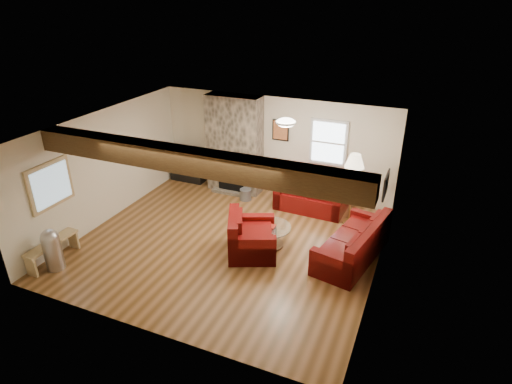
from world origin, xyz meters
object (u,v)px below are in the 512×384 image
armchair_red (252,234)px  television (187,156)px  sofa_three (352,241)px  loveseat (312,192)px  coffee_table (269,236)px  tv_cabinet (189,172)px  floor_lamp (355,165)px

armchair_red → television: size_ratio=1.22×
sofa_three → loveseat: 2.19m
coffee_table → tv_cabinet: 3.97m
sofa_three → floor_lamp: size_ratio=1.21×
coffee_table → sofa_three: bearing=7.1°
armchair_red → coffee_table: armchair_red is taller
armchair_red → coffee_table: bearing=-52.8°
sofa_three → tv_cabinet: size_ratio=2.14×
tv_cabinet → floor_lamp: 4.79m
tv_cabinet → television: 0.48m
loveseat → armchair_red: size_ratio=1.56×
loveseat → tv_cabinet: size_ratio=1.73×
sofa_three → television: bearing=-100.8°
loveseat → coffee_table: (-0.33, -1.95, -0.21)m
armchair_red → coffee_table: (0.21, 0.38, -0.20)m
armchair_red → floor_lamp: (1.54, 1.96, 1.00)m
floor_lamp → sofa_three: bearing=-76.4°
coffee_table → floor_lamp: floor_lamp is taller
armchair_red → television: (-3.06, 2.63, 0.29)m
sofa_three → loveseat: bearing=-131.0°
floor_lamp → television: bearing=171.8°
coffee_table → television: (-3.27, 2.25, 0.50)m
armchair_red → television: bearing=25.9°
sofa_three → armchair_red: bearing=-60.9°
sofa_three → television: 5.34m
coffee_table → tv_cabinet: size_ratio=0.96×
coffee_table → floor_lamp: size_ratio=0.54×
loveseat → armchair_red: bearing=-101.1°
television → coffee_table: bearing=-34.5°
armchair_red → floor_lamp: 2.69m
armchair_red → sofa_three: bearing=-96.0°
television → floor_lamp: bearing=-8.2°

